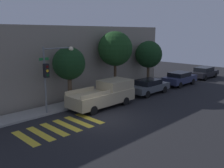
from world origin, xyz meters
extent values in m
plane|color=black|center=(0.00, 0.00, 0.00)|extent=(60.00, 60.00, 0.00)
cube|color=gray|center=(0.00, 4.10, 0.07)|extent=(26.00, 1.79, 0.14)
cube|color=gray|center=(0.00, 8.39, 3.00)|extent=(26.00, 6.00, 6.01)
cube|color=gold|center=(-4.86, 0.80, 0.00)|extent=(0.45, 2.60, 0.00)
cube|color=gold|center=(-3.98, 0.80, 0.00)|extent=(0.45, 2.60, 0.00)
cube|color=gold|center=(-3.11, 0.80, 0.00)|extent=(0.45, 2.60, 0.00)
cube|color=gold|center=(-2.23, 0.80, 0.00)|extent=(0.45, 2.60, 0.00)
cube|color=gold|center=(-1.35, 0.80, 0.00)|extent=(0.45, 2.60, 0.00)
cube|color=gold|center=(-0.47, 0.80, 0.00)|extent=(0.45, 2.60, 0.00)
cylinder|color=slate|center=(-2.00, 3.45, 2.29)|extent=(0.12, 0.12, 4.58)
cube|color=black|center=(-2.00, 3.24, 3.05)|extent=(0.30, 0.30, 0.90)
cylinder|color=#4C0C0C|center=(-2.00, 3.08, 3.32)|extent=(0.18, 0.02, 0.18)
cylinder|color=yellow|center=(-2.00, 3.08, 3.05)|extent=(0.18, 0.02, 0.18)
cylinder|color=#0C3819|center=(-2.00, 3.08, 2.78)|extent=(0.18, 0.02, 0.18)
cube|color=#19662D|center=(-2.00, 3.45, 3.79)|extent=(0.70, 0.02, 0.18)
cylinder|color=slate|center=(-0.92, 3.45, 4.43)|extent=(2.16, 0.08, 0.08)
sphere|color=#F9E5B2|center=(0.16, 3.45, 4.33)|extent=(0.36, 0.36, 0.36)
cube|color=tan|center=(1.83, 2.10, 0.75)|extent=(5.25, 2.03, 0.87)
cube|color=tan|center=(3.27, 2.10, 1.54)|extent=(2.36, 1.87, 0.70)
cube|color=tan|center=(0.51, 2.99, 1.33)|extent=(2.63, 0.08, 0.28)
cube|color=tan|center=(0.51, 1.21, 1.33)|extent=(2.63, 0.08, 0.28)
cylinder|color=black|center=(3.46, 3.02, 0.32)|extent=(0.63, 0.22, 0.63)
cylinder|color=black|center=(3.46, 1.18, 0.32)|extent=(0.63, 0.22, 0.63)
cylinder|color=black|center=(0.20, 3.02, 0.32)|extent=(0.63, 0.22, 0.63)
cylinder|color=black|center=(0.20, 1.18, 0.32)|extent=(0.63, 0.22, 0.63)
cube|color=#4C5156|center=(7.66, 2.10, 0.60)|extent=(4.21, 1.77, 0.56)
cube|color=black|center=(7.55, 2.10, 1.11)|extent=(2.19, 1.56, 0.45)
cylinder|color=black|center=(8.96, 2.89, 0.32)|extent=(0.63, 0.22, 0.63)
cylinder|color=black|center=(8.96, 1.31, 0.32)|extent=(0.63, 0.22, 0.63)
cylinder|color=black|center=(6.35, 2.89, 0.32)|extent=(0.63, 0.22, 0.63)
cylinder|color=black|center=(6.35, 1.31, 0.32)|extent=(0.63, 0.22, 0.63)
cube|color=#2D3351|center=(13.03, 2.10, 0.64)|extent=(4.26, 1.80, 0.64)
cube|color=black|center=(12.92, 2.10, 1.17)|extent=(2.22, 1.58, 0.43)
cylinder|color=black|center=(14.35, 2.91, 0.32)|extent=(0.63, 0.22, 0.63)
cylinder|color=black|center=(14.35, 1.29, 0.32)|extent=(0.63, 0.22, 0.63)
cylinder|color=black|center=(11.71, 2.91, 0.32)|extent=(0.63, 0.22, 0.63)
cylinder|color=black|center=(11.71, 1.29, 0.32)|extent=(0.63, 0.22, 0.63)
cube|color=black|center=(18.78, 2.10, 0.59)|extent=(4.49, 1.76, 0.55)
cube|color=black|center=(18.67, 2.10, 1.11)|extent=(2.33, 1.55, 0.49)
cylinder|color=black|center=(20.17, 2.89, 0.32)|extent=(0.63, 0.22, 0.63)
cylinder|color=black|center=(20.17, 1.31, 0.32)|extent=(0.63, 0.22, 0.63)
cylinder|color=black|center=(17.39, 2.89, 0.32)|extent=(0.63, 0.22, 0.63)
cylinder|color=black|center=(17.39, 1.31, 0.32)|extent=(0.63, 0.22, 0.63)
cylinder|color=brown|center=(0.31, 3.95, 1.18)|extent=(0.32, 0.32, 2.35)
sphere|color=#143316|center=(0.31, 3.95, 3.26)|extent=(2.42, 2.42, 2.42)
cylinder|color=#42301E|center=(5.16, 3.95, 1.49)|extent=(0.24, 0.24, 2.99)
sphere|color=#193D19|center=(5.16, 3.95, 4.11)|extent=(2.99, 2.99, 2.99)
cylinder|color=brown|center=(9.96, 3.95, 1.16)|extent=(0.28, 0.28, 2.32)
sphere|color=#143316|center=(9.96, 3.95, 3.32)|extent=(2.69, 2.69, 2.69)
camera|label=1|loc=(-10.32, -11.15, 5.51)|focal=40.00mm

